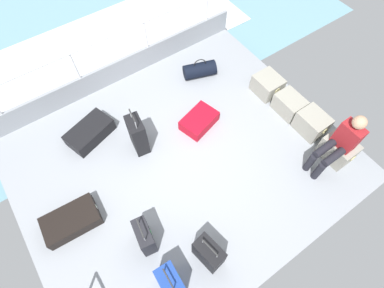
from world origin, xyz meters
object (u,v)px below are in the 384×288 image
at_px(cargo_crate_2, 312,123).
at_px(suitcase_2, 71,221).
at_px(passenger_seated, 340,143).
at_px(suitcase_0, 199,121).
at_px(cargo_crate_3, 338,149).
at_px(suitcase_6, 170,282).
at_px(suitcase_4, 138,135).
at_px(suitcase_3, 209,253).
at_px(cargo_crate_0, 267,85).
at_px(suitcase_5, 145,237).
at_px(duffel_bag, 200,70).
at_px(suitcase_1, 90,132).
at_px(cargo_crate_1, 289,105).

relative_size(cargo_crate_2, suitcase_2, 0.65).
height_order(passenger_seated, suitcase_0, passenger_seated).
bearing_deg(passenger_seated, suitcase_0, -144.19).
bearing_deg(cargo_crate_3, suitcase_6, -87.99).
bearing_deg(suitcase_4, suitcase_0, 79.52).
bearing_deg(suitcase_3, suitcase_0, 147.67).
bearing_deg(suitcase_2, cargo_crate_0, 93.96).
bearing_deg(passenger_seated, suitcase_3, -87.53).
relative_size(suitcase_5, duffel_bag, 1.03).
relative_size(suitcase_0, suitcase_6, 1.07).
xyz_separation_m(cargo_crate_0, cargo_crate_2, (1.09, 0.03, 0.02)).
distance_m(passenger_seated, suitcase_3, 2.52).
bearing_deg(cargo_crate_3, suitcase_2, -109.31).
bearing_deg(suitcase_1, cargo_crate_1, 64.34).
bearing_deg(passenger_seated, suitcase_4, -130.06).
bearing_deg(suitcase_2, suitcase_4, 111.44).
relative_size(passenger_seated, suitcase_1, 1.26).
bearing_deg(suitcase_4, passenger_seated, 49.94).
relative_size(suitcase_2, suitcase_5, 1.16).
bearing_deg(suitcase_0, cargo_crate_3, 39.51).
distance_m(suitcase_1, suitcase_2, 1.52).
height_order(cargo_crate_2, passenger_seated, passenger_seated).
xyz_separation_m(suitcase_1, duffel_bag, (-0.10, 2.37, 0.02)).
relative_size(cargo_crate_3, passenger_seated, 0.48).
distance_m(cargo_crate_1, suitcase_0, 1.64).
bearing_deg(suitcase_6, cargo_crate_1, 110.55).
relative_size(cargo_crate_3, duffel_bag, 0.79).
xyz_separation_m(suitcase_0, suitcase_3, (1.90, -1.20, 0.14)).
distance_m(suitcase_3, duffel_bag, 3.44).
xyz_separation_m(suitcase_0, suitcase_6, (1.91, -1.82, 0.16)).
bearing_deg(suitcase_2, cargo_crate_3, 70.69).
bearing_deg(cargo_crate_1, suitcase_2, -94.02).
relative_size(cargo_crate_1, cargo_crate_2, 1.01).
distance_m(cargo_crate_0, passenger_seated, 1.75).
bearing_deg(suitcase_2, suitcase_1, 144.78).
xyz_separation_m(cargo_crate_0, suitcase_2, (0.28, -4.05, -0.07)).
xyz_separation_m(suitcase_5, duffel_bag, (-2.19, 2.49, -0.12)).
xyz_separation_m(suitcase_6, duffel_bag, (-2.87, 2.51, -0.12)).
height_order(suitcase_1, suitcase_5, suitcase_5).
bearing_deg(suitcase_6, cargo_crate_0, 118.69).
relative_size(suitcase_3, duffel_bag, 0.90).
distance_m(suitcase_0, suitcase_5, 2.18).
distance_m(suitcase_0, suitcase_4, 1.12).
bearing_deg(suitcase_2, cargo_crate_1, 85.98).
height_order(cargo_crate_1, suitcase_1, cargo_crate_1).
distance_m(cargo_crate_3, suitcase_3, 2.69).
bearing_deg(suitcase_1, duffel_bag, 92.32).
xyz_separation_m(suitcase_0, suitcase_4, (-0.20, -1.08, 0.25)).
distance_m(cargo_crate_3, suitcase_5, 3.32).
xyz_separation_m(cargo_crate_2, passenger_seated, (0.60, -0.22, 0.39)).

